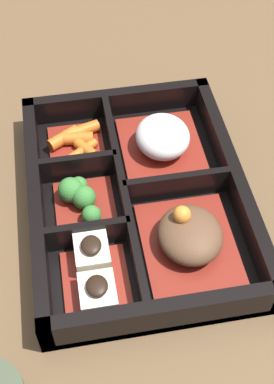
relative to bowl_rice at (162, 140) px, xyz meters
The scene contains 8 objects.
ground_plane 0.09m from the bowl_rice, 31.56° to the right, with size 3.00×3.00×0.00m, color brown.
bento_base 0.09m from the bowl_rice, 31.56° to the right, with size 0.31×0.23×0.01m.
bento_rim 0.08m from the bowl_rice, 33.79° to the right, with size 0.31×0.23×0.04m.
bowl_rice is the anchor object (origin of this frame).
bowl_stew 0.14m from the bowl_rice, ahead, with size 0.12×0.10×0.05m.
bowl_carrots 0.10m from the bowl_rice, 103.78° to the right, with size 0.07×0.07×0.02m.
bowl_greens 0.12m from the bowl_rice, 57.17° to the right, with size 0.07×0.07×0.03m.
bowl_tofu 0.19m from the bowl_rice, 31.91° to the right, with size 0.08×0.07×0.04m.
Camera 1 is at (0.37, -0.06, 0.48)m, focal length 50.00 mm.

